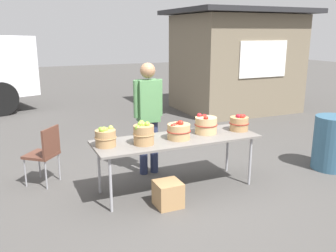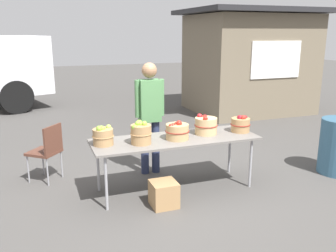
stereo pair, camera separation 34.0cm
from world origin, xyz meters
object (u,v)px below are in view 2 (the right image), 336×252
apple_basket_green_1 (141,133)px  apple_basket_red_2 (241,124)px  produce_crate (164,194)px  apple_basket_red_0 (177,131)px  apple_basket_red_1 (206,125)px  market_table (175,141)px  folding_chair (48,148)px  apple_basket_green_0 (103,136)px  vendor_adult (150,110)px

apple_basket_green_1 → apple_basket_red_2: (1.53, 0.07, -0.03)m
produce_crate → apple_basket_red_2: bearing=17.8°
apple_basket_green_1 → apple_basket_red_0: (0.52, 0.03, -0.03)m
produce_crate → apple_basket_green_1: bearing=117.5°
apple_basket_green_1 → apple_basket_red_2: bearing=2.6°
apple_basket_green_1 → apple_basket_red_1: bearing=7.6°
apple_basket_green_1 → apple_basket_red_0: bearing=3.6°
apple_basket_red_1 → market_table: bearing=-173.4°
folding_chair → produce_crate: size_ratio=2.64×
apple_basket_red_1 → produce_crate: (-0.81, -0.49, -0.71)m
apple_basket_red_1 → folding_chair: (-2.14, 0.86, -0.37)m
apple_basket_green_0 → apple_basket_red_1: apple_basket_red_1 is taller
market_table → apple_basket_green_1: apple_basket_green_1 is taller
market_table → apple_basket_green_0: 1.00m
apple_basket_red_2 → produce_crate: apple_basket_red_2 is taller
vendor_adult → produce_crate: bearing=83.2°
vendor_adult → produce_crate: size_ratio=5.30×
market_table → apple_basket_green_1: size_ratio=7.55×
apple_basket_green_0 → folding_chair: bearing=127.5°
apple_basket_red_0 → vendor_adult: size_ratio=0.19×
apple_basket_red_2 → produce_crate: size_ratio=0.89×
market_table → produce_crate: size_ratio=7.06×
apple_basket_red_1 → folding_chair: bearing=158.1°
vendor_adult → produce_crate: (-0.18, -1.15, -0.85)m
apple_basket_red_2 → folding_chair: (-2.67, 0.93, -0.36)m
market_table → apple_basket_red_1: size_ratio=6.91×
apple_basket_green_0 → produce_crate: bearing=-35.7°
apple_basket_green_0 → apple_basket_red_0: (0.99, -0.08, -0.00)m
vendor_adult → apple_basket_red_0: bearing=103.4°
apple_basket_green_0 → apple_basket_red_0: size_ratio=0.85×
vendor_adult → apple_basket_red_1: bearing=135.8°
market_table → apple_basket_red_1: bearing=6.6°
apple_basket_red_0 → apple_basket_red_2: (1.01, 0.04, -0.00)m
market_table → vendor_adult: 0.79m
apple_basket_red_0 → apple_basket_red_1: apple_basket_red_1 is taller
market_table → apple_basket_green_1: (-0.51, -0.08, 0.18)m
market_table → apple_basket_red_1: 0.52m
apple_basket_red_1 → apple_basket_red_2: apple_basket_red_1 is taller
apple_basket_green_1 → folding_chair: 1.57m
apple_basket_green_1 → apple_basket_red_1: 1.00m
apple_basket_red_2 → folding_chair: size_ratio=0.34×
apple_basket_green_0 → market_table: bearing=-2.3°
produce_crate → apple_basket_red_1: bearing=31.3°
folding_chair → apple_basket_green_0: bearing=76.9°
apple_basket_red_0 → folding_chair: bearing=150.0°
apple_basket_red_2 → folding_chair: bearing=160.9°
folding_chair → apple_basket_red_0: bearing=99.4°
market_table → folding_chair: bearing=151.0°
apple_basket_green_0 → produce_crate: size_ratio=0.86×
apple_basket_red_2 → apple_basket_green_0: bearing=178.7°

